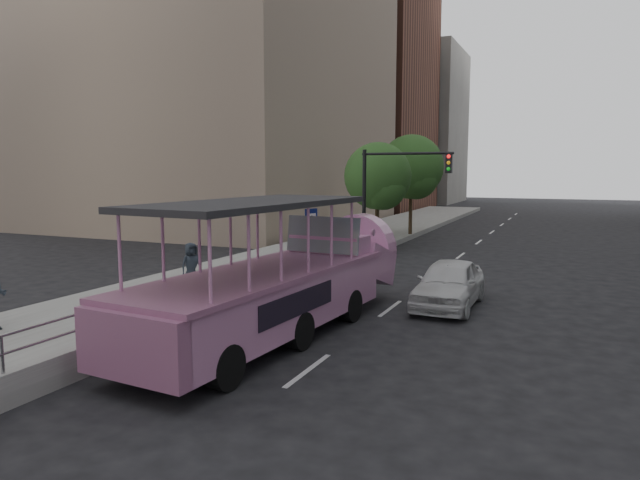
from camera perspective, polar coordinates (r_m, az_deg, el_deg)
ground at (r=14.62m, az=-1.43°, el=-9.92°), size 160.00×160.00×0.00m
sidewalk at (r=25.84m, az=-3.46°, el=-2.16°), size 5.50×80.00×0.30m
kerb_wall at (r=17.66m, az=-7.85°, el=-5.42°), size 0.24×30.00×0.36m
guardrail at (r=17.53m, az=-7.88°, el=-3.30°), size 0.07×22.00×0.71m
duck_boat at (r=15.11m, az=-3.48°, el=-4.25°), size 3.35×10.80×3.53m
car at (r=18.30m, az=12.77°, el=-4.25°), size 1.78×4.36×1.48m
pedestrian_far at (r=19.52m, az=-12.75°, el=-2.54°), size 0.76×0.90×1.56m
parking_sign at (r=21.59m, az=-0.88°, el=0.36°), size 0.25×0.60×2.82m
traffic_signal at (r=26.30m, az=6.91°, el=5.29°), size 4.20×0.32×5.20m
street_tree_near at (r=30.05m, az=5.92°, el=6.12°), size 3.52×3.52×5.72m
street_tree_far at (r=35.75m, az=9.24°, el=6.98°), size 3.97×3.97×6.45m
midrise_brick at (r=65.80m, az=2.38°, el=14.62°), size 18.00×16.00×26.00m
midrise_stone_b at (r=79.94m, az=8.03°, el=11.04°), size 16.00×14.00×20.00m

